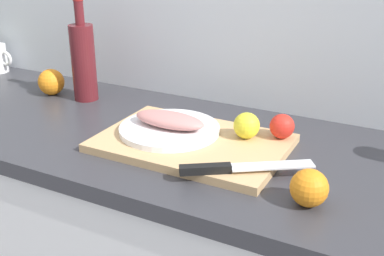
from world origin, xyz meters
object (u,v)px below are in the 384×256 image
(lemon_0, at_px, (247,126))
(chef_knife, at_px, (230,168))
(wine_bottle, at_px, (83,60))
(fish_fillet, at_px, (169,120))
(cutting_board, at_px, (192,143))
(white_plate, at_px, (170,129))
(orange_0, at_px, (51,82))

(lemon_0, bearing_deg, chef_knife, -78.89)
(chef_knife, bearing_deg, lemon_0, 67.30)
(chef_knife, distance_m, wine_bottle, 0.68)
(chef_knife, bearing_deg, fish_fillet, 116.39)
(cutting_board, bearing_deg, fish_fillet, 168.33)
(white_plate, height_order, orange_0, orange_0)
(cutting_board, distance_m, chef_knife, 0.19)
(chef_knife, height_order, lemon_0, lemon_0)
(cutting_board, relative_size, fish_fillet, 2.37)
(white_plate, bearing_deg, fish_fillet, 180.00)
(fish_fillet, height_order, orange_0, orange_0)
(fish_fillet, bearing_deg, chef_knife, -29.79)
(cutting_board, xyz_separation_m, orange_0, (-0.59, 0.15, 0.03))
(fish_fillet, bearing_deg, wine_bottle, 159.03)
(cutting_board, distance_m, white_plate, 0.08)
(orange_0, bearing_deg, wine_bottle, 7.07)
(cutting_board, distance_m, fish_fillet, 0.09)
(cutting_board, height_order, wine_bottle, wine_bottle)
(cutting_board, relative_size, white_plate, 1.78)
(lemon_0, bearing_deg, orange_0, 173.69)
(chef_knife, xyz_separation_m, wine_bottle, (-0.61, 0.28, 0.10))
(fish_fillet, relative_size, lemon_0, 2.95)
(cutting_board, xyz_separation_m, fish_fillet, (-0.07, 0.01, 0.04))
(chef_knife, distance_m, lemon_0, 0.19)
(white_plate, relative_size, chef_knife, 0.99)
(lemon_0, xyz_separation_m, wine_bottle, (-0.57, 0.09, 0.07))
(fish_fillet, height_order, wine_bottle, wine_bottle)
(wine_bottle, xyz_separation_m, orange_0, (-0.13, -0.02, -0.08))
(chef_knife, bearing_deg, white_plate, 116.39)
(fish_fillet, distance_m, chef_knife, 0.26)
(chef_knife, distance_m, orange_0, 0.78)
(lemon_0, height_order, orange_0, lemon_0)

